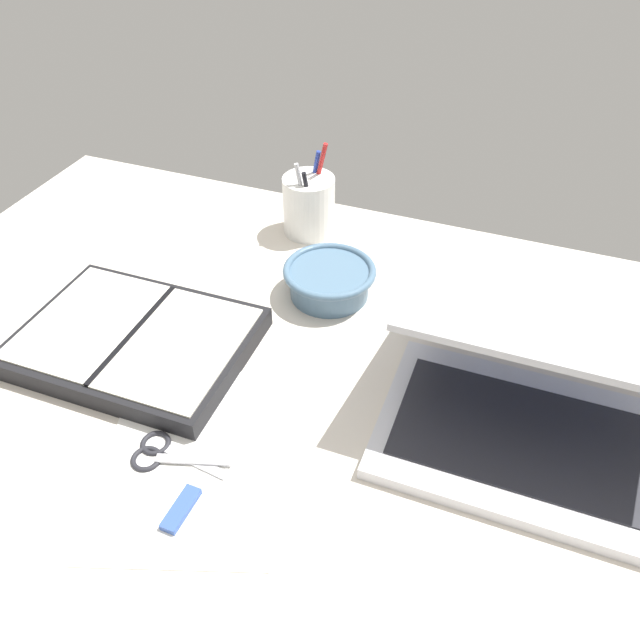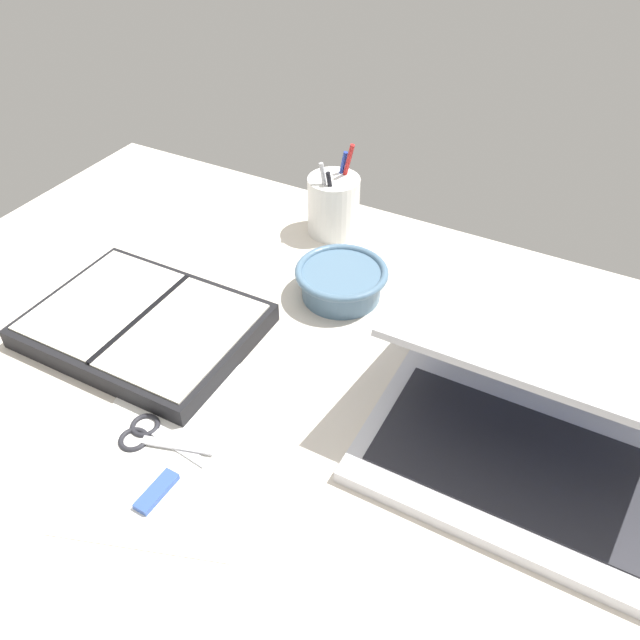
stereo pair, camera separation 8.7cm
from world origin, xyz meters
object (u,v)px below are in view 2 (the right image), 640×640
bowl (341,281)px  pen_cup (334,205)px  laptop (523,423)px  planner (144,324)px  scissors (149,436)px

bowl → pen_cup: pen_cup is taller
laptop → planner: bearing=-175.4°
bowl → scissors: (-8.48, -37.81, -2.64)cm
laptop → pen_cup: (-43.38, 34.24, 0.21)cm
planner → laptop: bearing=4.3°
laptop → pen_cup: 55.27cm
pen_cup → scissors: bearing=-88.4°
laptop → scissors: size_ratio=2.84×
pen_cup → planner: bearing=-107.1°
laptop → bowl: size_ratio=2.39×
bowl → planner: bearing=-134.7°
scissors → planner: bearing=126.0°
scissors → bowl: bearing=72.2°
bowl → scissors: size_ratio=1.19×
laptop → planner: 55.69cm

